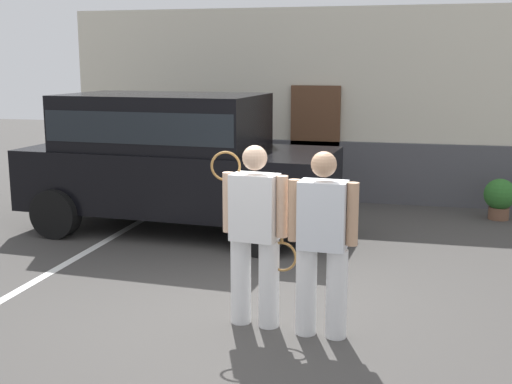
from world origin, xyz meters
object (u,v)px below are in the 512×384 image
parked_suv (173,155)px  tennis_player_man (254,233)px  tennis_player_woman (322,242)px  potted_plant_by_porch (500,197)px

parked_suv → tennis_player_man: size_ratio=2.67×
parked_suv → tennis_player_woman: bearing=-48.0°
tennis_player_woman → tennis_player_man: bearing=-6.4°
parked_suv → tennis_player_woman: (2.75, -3.44, -0.25)m
parked_suv → tennis_player_man: bearing=-54.6°
parked_suv → potted_plant_by_porch: parked_suv is taller
potted_plant_by_porch → parked_suv: bearing=-159.0°
parked_suv → tennis_player_woman: size_ratio=2.70×
potted_plant_by_porch → tennis_player_woman: bearing=-111.9°
tennis_player_man → potted_plant_by_porch: bearing=-111.2°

